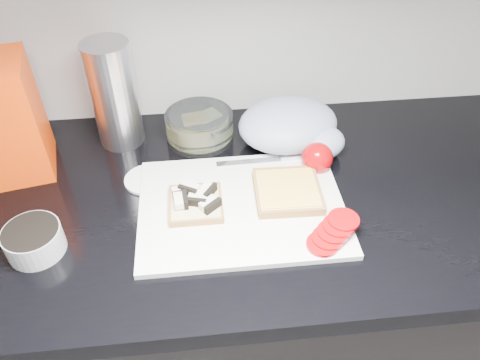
% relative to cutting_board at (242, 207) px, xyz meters
% --- Properties ---
extents(base_cabinet, '(3.50, 0.60, 0.86)m').
position_rel_cutting_board_xyz_m(base_cabinet, '(-0.07, 0.05, -0.48)').
color(base_cabinet, black).
rests_on(base_cabinet, ground).
extents(countertop, '(3.50, 0.64, 0.04)m').
position_rel_cutting_board_xyz_m(countertop, '(-0.07, 0.05, -0.03)').
color(countertop, black).
rests_on(countertop, base_cabinet).
extents(cutting_board, '(0.40, 0.30, 0.01)m').
position_rel_cutting_board_xyz_m(cutting_board, '(0.00, 0.00, 0.00)').
color(cutting_board, white).
rests_on(cutting_board, countertop).
extents(bread_left, '(0.11, 0.11, 0.03)m').
position_rel_cutting_board_xyz_m(bread_left, '(-0.09, 0.01, 0.02)').
color(bread_left, beige).
rests_on(bread_left, cutting_board).
extents(bread_right, '(0.14, 0.14, 0.02)m').
position_rel_cutting_board_xyz_m(bread_right, '(0.09, 0.02, 0.02)').
color(bread_right, beige).
rests_on(bread_right, cutting_board).
extents(tomato_slices, '(0.12, 0.11, 0.02)m').
position_rel_cutting_board_xyz_m(tomato_slices, '(0.16, -0.10, 0.02)').
color(tomato_slices, '#A30308').
rests_on(tomato_slices, cutting_board).
extents(knife, '(0.21, 0.02, 0.01)m').
position_rel_cutting_board_xyz_m(knife, '(0.09, 0.13, 0.01)').
color(knife, '#BBBCC0').
rests_on(knife, cutting_board).
extents(seed_tub, '(0.10, 0.10, 0.05)m').
position_rel_cutting_board_xyz_m(seed_tub, '(-0.38, -0.06, 0.02)').
color(seed_tub, '#A0A5A5').
rests_on(seed_tub, countertop).
extents(tub_lid, '(0.11, 0.11, 0.01)m').
position_rel_cutting_board_xyz_m(tub_lid, '(-0.19, 0.10, -0.00)').
color(tub_lid, white).
rests_on(tub_lid, countertop).
extents(glass_bowl, '(0.16, 0.16, 0.06)m').
position_rel_cutting_board_xyz_m(glass_bowl, '(-0.07, 0.24, 0.03)').
color(glass_bowl, silver).
rests_on(glass_bowl, countertop).
extents(steel_canister, '(0.10, 0.10, 0.24)m').
position_rel_cutting_board_xyz_m(steel_canister, '(-0.25, 0.26, 0.11)').
color(steel_canister, silver).
rests_on(steel_canister, countertop).
extents(grocery_bag, '(0.25, 0.21, 0.10)m').
position_rel_cutting_board_xyz_m(grocery_bag, '(0.14, 0.20, 0.04)').
color(grocery_bag, '#97A2BA').
rests_on(grocery_bag, countertop).
extents(whole_tomatoes, '(0.07, 0.07, 0.07)m').
position_rel_cutting_board_xyz_m(whole_tomatoes, '(0.17, 0.10, 0.03)').
color(whole_tomatoes, '#A30308').
rests_on(whole_tomatoes, countertop).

